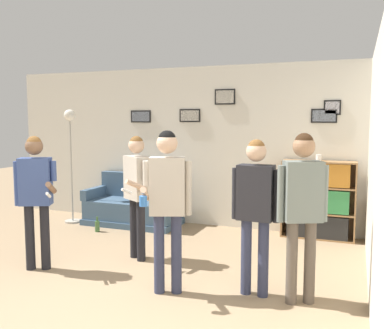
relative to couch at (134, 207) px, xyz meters
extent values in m
cube|color=silver|center=(1.18, 0.42, 1.06)|extent=(7.55, 0.06, 2.70)
cube|color=black|center=(-0.05, 0.38, 1.58)|extent=(0.39, 0.02, 0.21)
cube|color=gray|center=(-0.05, 0.37, 1.58)|extent=(0.35, 0.01, 0.17)
cube|color=black|center=(0.90, 0.38, 1.59)|extent=(0.37, 0.02, 0.22)
cube|color=beige|center=(0.90, 0.37, 1.59)|extent=(0.33, 0.01, 0.18)
cube|color=black|center=(3.22, 0.38, 1.70)|extent=(0.25, 0.02, 0.22)
cube|color=#B2B2BC|center=(3.22, 0.37, 1.70)|extent=(0.20, 0.01, 0.18)
cube|color=black|center=(3.10, 0.38, 1.58)|extent=(0.38, 0.02, 0.21)
cube|color=gray|center=(3.10, 0.37, 1.58)|extent=(0.34, 0.01, 0.17)
cube|color=black|center=(1.52, 0.38, 1.90)|extent=(0.35, 0.02, 0.25)
cube|color=beige|center=(1.52, 0.37, 1.90)|extent=(0.30, 0.01, 0.21)
cube|color=silver|center=(3.78, -1.62, 1.06)|extent=(0.06, 6.42, 2.70)
cube|color=#3D5670|center=(0.00, -0.05, -0.24)|extent=(1.63, 0.80, 0.10)
cube|color=#3D5670|center=(0.00, -0.05, -0.03)|extent=(1.57, 0.74, 0.32)
cube|color=#3D5670|center=(0.00, 0.28, 0.35)|extent=(1.57, 0.14, 0.44)
cube|color=#3D5670|center=(-0.76, -0.05, 0.22)|extent=(0.12, 0.74, 0.18)
cube|color=#3D5670|center=(0.76, -0.05, 0.22)|extent=(0.12, 0.74, 0.18)
cube|color=olive|center=(2.54, 0.20, 0.31)|extent=(0.02, 0.30, 1.19)
cube|color=olive|center=(3.60, 0.20, 0.31)|extent=(0.02, 0.30, 1.19)
cube|color=olive|center=(3.07, 0.34, 0.31)|extent=(1.09, 0.01, 1.19)
cube|color=olive|center=(3.07, 0.20, -0.28)|extent=(1.04, 0.30, 0.02)
cube|color=olive|center=(3.07, 0.20, 0.89)|extent=(1.04, 0.30, 0.02)
cube|color=olive|center=(3.07, 0.20, 0.11)|extent=(1.04, 0.30, 0.02)
cube|color=olive|center=(3.07, 0.20, 0.51)|extent=(1.04, 0.30, 0.02)
cube|color=black|center=(3.07, 0.19, -0.09)|extent=(0.89, 0.26, 0.34)
cube|color=#338447|center=(3.07, 0.19, 0.30)|extent=(0.89, 0.26, 0.34)
cube|color=#B77023|center=(3.07, 0.19, 0.70)|extent=(0.89, 0.26, 0.34)
cylinder|color=#ADA89E|center=(-1.07, -0.30, -0.27)|extent=(0.28, 0.28, 0.03)
cylinder|color=#ADA89E|center=(-1.07, -0.30, 0.63)|extent=(0.03, 0.03, 1.77)
sphere|color=white|center=(-1.07, -0.30, 1.60)|extent=(0.20, 0.20, 0.20)
cylinder|color=black|center=(-0.05, -2.48, 0.11)|extent=(0.11, 0.11, 0.80)
cylinder|color=black|center=(0.11, -2.41, 0.11)|extent=(0.11, 0.11, 0.80)
cube|color=#384C84|center=(0.03, -2.45, 0.79)|extent=(0.41, 0.33, 0.56)
sphere|color=brown|center=(0.03, -2.45, 1.21)|extent=(0.21, 0.21, 0.21)
sphere|color=brown|center=(0.03, -2.45, 1.24)|extent=(0.17, 0.17, 0.17)
cylinder|color=#384C84|center=(0.22, -2.35, 0.91)|extent=(0.07, 0.07, 0.24)
cylinder|color=brown|center=(0.28, -2.47, 0.73)|extent=(0.18, 0.29, 0.18)
cylinder|color=white|center=(0.34, -2.59, 0.67)|extent=(0.09, 0.14, 0.09)
cylinder|color=#384C84|center=(-0.16, -2.54, 0.77)|extent=(0.07, 0.07, 0.53)
cylinder|color=black|center=(0.89, -1.62, 0.11)|extent=(0.11, 0.11, 0.79)
cylinder|color=black|center=(1.05, -1.71, 0.11)|extent=(0.11, 0.11, 0.79)
cube|color=#BCB2A3|center=(0.97, -1.67, 0.78)|extent=(0.41, 0.36, 0.56)
sphere|color=#D1A889|center=(0.97, -1.67, 1.19)|extent=(0.20, 0.20, 0.20)
sphere|color=brown|center=(0.97, -1.67, 1.23)|extent=(0.17, 0.17, 0.17)
cylinder|color=#BCB2A3|center=(1.15, -1.78, 0.90)|extent=(0.07, 0.07, 0.24)
cylinder|color=#D1A889|center=(1.08, -1.89, 0.72)|extent=(0.21, 0.28, 0.18)
cylinder|color=white|center=(1.01, -2.00, 0.66)|extent=(0.10, 0.14, 0.09)
cylinder|color=#BCB2A3|center=(0.79, -1.55, 0.76)|extent=(0.07, 0.07, 0.53)
cylinder|color=#2D334C|center=(1.71, -2.56, 0.13)|extent=(0.11, 0.11, 0.84)
cylinder|color=#2D334C|center=(1.88, -2.49, 0.13)|extent=(0.11, 0.11, 0.84)
cube|color=#BCB2A3|center=(1.79, -2.53, 0.84)|extent=(0.41, 0.31, 0.59)
sphere|color=#D1A889|center=(1.79, -2.53, 1.28)|extent=(0.22, 0.22, 0.22)
sphere|color=black|center=(1.79, -2.53, 1.32)|extent=(0.18, 0.18, 0.18)
cylinder|color=#BCB2A3|center=(1.99, -2.45, 0.82)|extent=(0.07, 0.07, 0.56)
cylinder|color=#BCB2A3|center=(1.59, -2.60, 0.98)|extent=(0.07, 0.07, 0.25)
cylinder|color=#D1A889|center=(1.64, -2.73, 0.79)|extent=(0.17, 0.31, 0.19)
cylinder|color=blue|center=(1.69, -2.86, 0.74)|extent=(0.08, 0.08, 0.10)
cylinder|color=#2D334C|center=(2.56, -2.25, 0.11)|extent=(0.11, 0.11, 0.79)
cylinder|color=#2D334C|center=(2.74, -2.26, 0.11)|extent=(0.11, 0.11, 0.79)
cube|color=#232328|center=(2.65, -2.26, 0.79)|extent=(0.37, 0.21, 0.56)
sphere|color=#D1A889|center=(2.65, -2.26, 1.20)|extent=(0.20, 0.20, 0.20)
sphere|color=brown|center=(2.65, -2.26, 1.24)|extent=(0.17, 0.17, 0.17)
cylinder|color=#232328|center=(2.86, -2.27, 0.76)|extent=(0.07, 0.07, 0.53)
cylinder|color=#232328|center=(2.43, -2.25, 0.76)|extent=(0.07, 0.07, 0.53)
cylinder|color=brown|center=(3.03, -2.33, 0.13)|extent=(0.11, 0.11, 0.83)
cylinder|color=brown|center=(3.20, -2.25, 0.13)|extent=(0.11, 0.11, 0.83)
cube|color=slate|center=(3.11, -2.29, 0.83)|extent=(0.41, 0.33, 0.59)
sphere|color=#997051|center=(3.11, -2.29, 1.27)|extent=(0.21, 0.21, 0.21)
sphere|color=#382314|center=(3.11, -2.29, 1.30)|extent=(0.18, 0.18, 0.18)
cylinder|color=slate|center=(3.31, -2.20, 0.81)|extent=(0.07, 0.07, 0.55)
cylinder|color=slate|center=(2.92, -2.38, 0.81)|extent=(0.07, 0.07, 0.55)
cylinder|color=#3D6638|center=(-0.29, -0.70, -0.20)|extent=(0.08, 0.08, 0.17)
cylinder|color=#3D6638|center=(-0.29, -0.70, -0.08)|extent=(0.03, 0.03, 0.07)
cylinder|color=white|center=(3.05, 0.20, 0.95)|extent=(0.08, 0.08, 0.10)
camera|label=1|loc=(3.59, -6.47, 1.52)|focal=40.00mm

